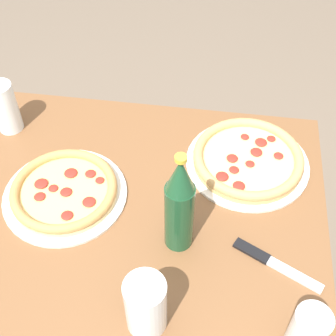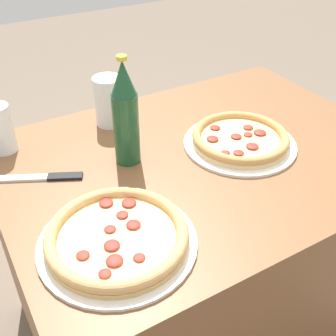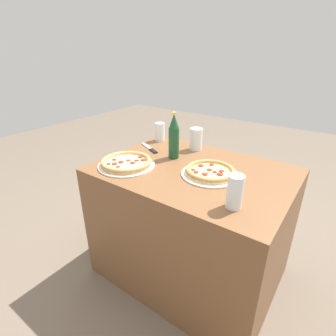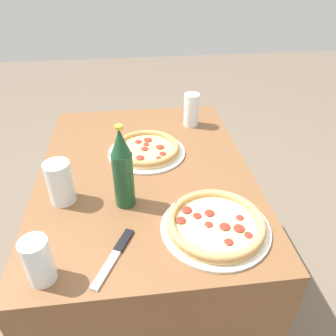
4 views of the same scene
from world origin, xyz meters
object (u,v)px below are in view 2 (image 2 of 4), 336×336
Objects in this scene: beer_bottle at (125,115)px; glass_iced_tea at (0,131)px; pizza_margherita at (117,237)px; knife at (43,177)px; glass_orange_juice at (109,103)px; pizza_pepperoni at (240,139)px.

glass_iced_tea is at bearing 141.70° from beer_bottle.
pizza_margherita is 1.62× the size of knife.
glass_iced_tea is 0.34m from beer_bottle.
glass_orange_juice is at bearing 33.80° from knife.
knife is (-0.21, 0.03, -0.13)m from beer_bottle.
glass_orange_juice is 0.72× the size of knife.
beer_bottle is (-0.04, -0.20, 0.07)m from glass_orange_juice.
glass_iced_tea reaches higher than knife.
pizza_pepperoni is 2.13× the size of glass_orange_juice.
pizza_margherita is 0.32m from beer_bottle.
glass_orange_juice is 0.31m from knife.
glass_orange_juice is (0.19, 0.46, 0.05)m from pizza_margherita.
glass_orange_juice reaches higher than glass_iced_tea.
glass_orange_juice is (-0.25, 0.29, 0.05)m from pizza_pepperoni.
glass_orange_juice reaches higher than pizza_pepperoni.
pizza_pepperoni is 0.63m from glass_iced_tea.
glass_orange_juice is at bearing 131.52° from pizza_pepperoni.
pizza_margherita is 2.47× the size of glass_iced_tea.
knife is at bearing 166.76° from pizza_pepperoni.
beer_bottle is 0.25m from knife.
glass_orange_juice is 1.10× the size of glass_iced_tea.
knife is at bearing -146.20° from glass_orange_juice.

